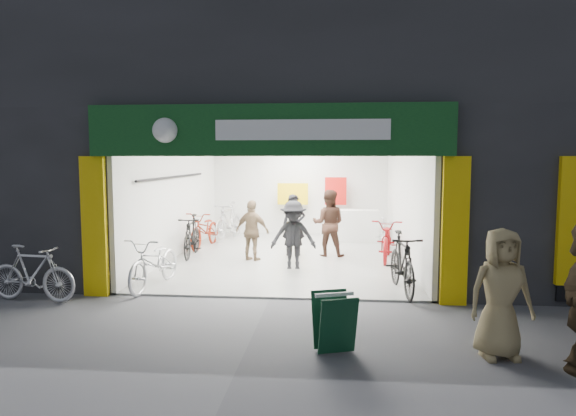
# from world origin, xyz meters

# --- Properties ---
(ground) EXTENTS (60.00, 60.00, 0.00)m
(ground) POSITION_xyz_m (0.00, 0.00, 0.00)
(ground) COLOR #56565B
(ground) RESTS_ON ground
(building) EXTENTS (17.00, 10.27, 8.00)m
(building) POSITION_xyz_m (0.91, 4.99, 4.31)
(building) COLOR #232326
(building) RESTS_ON ground
(bike_left_front) EXTENTS (0.93, 2.05, 1.04)m
(bike_left_front) POSITION_xyz_m (-2.36, 0.60, 0.52)
(bike_left_front) COLOR silver
(bike_left_front) RESTS_ON ground
(bike_left_midfront) EXTENTS (0.65, 1.87, 1.11)m
(bike_left_midfront) POSITION_xyz_m (-2.50, 3.74, 0.55)
(bike_left_midfront) COLOR black
(bike_left_midfront) RESTS_ON ground
(bike_left_midback) EXTENTS (0.93, 2.08, 1.06)m
(bike_left_midback) POSITION_xyz_m (-2.50, 5.13, 0.53)
(bike_left_midback) COLOR maroon
(bike_left_midback) RESTS_ON ground
(bike_left_back) EXTENTS (0.95, 2.06, 1.20)m
(bike_left_back) POSITION_xyz_m (-2.13, 6.58, 0.60)
(bike_left_back) COLOR #ACACB1
(bike_left_back) RESTS_ON ground
(bike_right_front) EXTENTS (0.73, 1.99, 1.17)m
(bike_right_front) POSITION_xyz_m (2.45, 0.63, 0.58)
(bike_right_front) COLOR black
(bike_right_front) RESTS_ON ground
(bike_right_mid) EXTENTS (1.02, 2.14, 1.08)m
(bike_right_mid) POSITION_xyz_m (2.50, 3.76, 0.54)
(bike_right_mid) COLOR maroon
(bike_right_mid) RESTS_ON ground
(bike_right_back) EXTENTS (0.51, 1.58, 0.94)m
(bike_right_back) POSITION_xyz_m (2.50, 4.96, 0.47)
(bike_right_back) COLOR #AFAFB4
(bike_right_back) RESTS_ON ground
(parked_bike) EXTENTS (1.76, 0.69, 1.03)m
(parked_bike) POSITION_xyz_m (-4.21, -0.53, 0.52)
(parked_bike) COLOR silver
(parked_bike) RESTS_ON ground
(customer_a) EXTENTS (0.64, 0.46, 1.64)m
(customer_a) POSITION_xyz_m (0.12, 4.07, 0.82)
(customer_a) COLOR black
(customer_a) RESTS_ON ground
(customer_b) EXTENTS (0.90, 0.73, 1.75)m
(customer_b) POSITION_xyz_m (1.02, 4.11, 0.88)
(customer_b) COLOR #3C251B
(customer_b) RESTS_ON ground
(customer_c) EXTENTS (1.08, 0.68, 1.60)m
(customer_c) POSITION_xyz_m (0.24, 2.47, 0.80)
(customer_c) COLOR black
(customer_c) RESTS_ON ground
(customer_d) EXTENTS (0.98, 0.66, 1.54)m
(customer_d) POSITION_xyz_m (-0.85, 3.31, 0.77)
(customer_d) COLOR #83684C
(customer_d) RESTS_ON ground
(pedestrian_near) EXTENTS (0.88, 0.63, 1.68)m
(pedestrian_near) POSITION_xyz_m (3.30, -2.45, 0.84)
(pedestrian_near) COLOR #8E7C52
(pedestrian_near) RESTS_ON ground
(sandwich_board) EXTENTS (0.64, 0.65, 0.78)m
(sandwich_board) POSITION_xyz_m (1.18, -2.47, 0.43)
(sandwich_board) COLOR #0D3720
(sandwich_board) RESTS_ON ground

